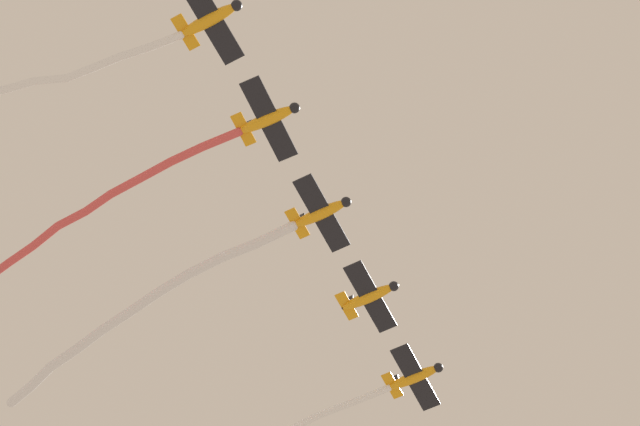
{
  "coord_description": "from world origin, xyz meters",
  "views": [
    {
      "loc": [
        -30.66,
        -33.31,
        6.83
      ],
      "look_at": [
        -5.59,
        -2.98,
        84.19
      ],
      "focal_mm": 60.73,
      "sensor_mm": 36.0,
      "label": 1
    }
  ],
  "objects_px": {
    "airplane_left_wing": "(269,119)",
    "airplane_trail": "(415,377)",
    "airplane_slot": "(370,296)",
    "airplane_lead": "(211,19)",
    "airplane_right_wing": "(321,213)"
  },
  "relations": [
    {
      "from": "airplane_right_wing",
      "to": "airplane_left_wing",
      "type": "bearing_deg",
      "value": -90.28
    },
    {
      "from": "airplane_right_wing",
      "to": "airplane_lead",
      "type": "bearing_deg",
      "value": -90.28
    },
    {
      "from": "airplane_trail",
      "to": "airplane_right_wing",
      "type": "bearing_deg",
      "value": -90.67
    },
    {
      "from": "airplane_right_wing",
      "to": "airplane_trail",
      "type": "distance_m",
      "value": 17.96
    },
    {
      "from": "airplane_trail",
      "to": "airplane_slot",
      "type": "bearing_deg",
      "value": -90.67
    },
    {
      "from": "airplane_left_wing",
      "to": "airplane_trail",
      "type": "bearing_deg",
      "value": 87.33
    },
    {
      "from": "airplane_lead",
      "to": "airplane_trail",
      "type": "height_order",
      "value": "same"
    },
    {
      "from": "airplane_trail",
      "to": "airplane_lead",
      "type": "bearing_deg",
      "value": -90.67
    },
    {
      "from": "airplane_left_wing",
      "to": "airplane_right_wing",
      "type": "bearing_deg",
      "value": 87.33
    },
    {
      "from": "airplane_lead",
      "to": "airplane_trail",
      "type": "xyz_separation_m",
      "value": [
        32.96,
        14.27,
        0.0
      ]
    },
    {
      "from": "airplane_right_wing",
      "to": "airplane_slot",
      "type": "relative_size",
      "value": 1.0
    },
    {
      "from": "airplane_left_wing",
      "to": "airplane_right_wing",
      "type": "distance_m",
      "value": 8.98
    },
    {
      "from": "airplane_slot",
      "to": "airplane_trail",
      "type": "xyz_separation_m",
      "value": [
        8.24,
        3.57,
        -0.3
      ]
    },
    {
      "from": "airplane_left_wing",
      "to": "airplane_right_wing",
      "type": "height_order",
      "value": "airplane_left_wing"
    },
    {
      "from": "airplane_lead",
      "to": "airplane_slot",
      "type": "height_order",
      "value": "airplane_slot"
    }
  ]
}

